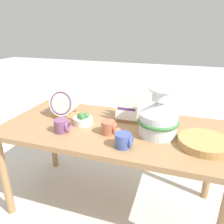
# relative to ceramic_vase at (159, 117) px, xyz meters

# --- Properties ---
(ground_plane) EXTENTS (14.00, 14.00, 0.00)m
(ground_plane) POSITION_rel_ceramic_vase_xyz_m (-0.31, 0.02, -0.80)
(ground_plane) COLOR beige
(display_table) EXTENTS (1.51, 0.73, 0.68)m
(display_table) POSITION_rel_ceramic_vase_xyz_m (-0.31, 0.02, -0.20)
(display_table) COLOR #9E754C
(display_table) RESTS_ON ground_plane
(ceramic_vase) EXTENTS (0.26, 0.26, 0.31)m
(ceramic_vase) POSITION_rel_ceramic_vase_xyz_m (0.00, 0.00, 0.00)
(ceramic_vase) COLOR silver
(ceramic_vase) RESTS_ON display_table
(dish_rack_round_plates) EXTENTS (0.20, 0.17, 0.22)m
(dish_rack_round_plates) POSITION_rel_ceramic_vase_xyz_m (-0.71, 0.08, -0.04)
(dish_rack_round_plates) COLOR tan
(dish_rack_round_plates) RESTS_ON display_table
(dish_rack_square_plates) EXTENTS (0.18, 0.16, 0.18)m
(dish_rack_square_plates) POSITION_rel_ceramic_vase_xyz_m (-0.24, 0.18, -0.07)
(dish_rack_square_plates) COLOR tan
(dish_rack_square_plates) RESTS_ON display_table
(wicker_charger_stack) EXTENTS (0.30, 0.30, 0.04)m
(wicker_charger_stack) POSITION_rel_ceramic_vase_xyz_m (0.27, -0.06, -0.10)
(wicker_charger_stack) COLOR tan
(wicker_charger_stack) RESTS_ON display_table
(mug_terracotta_glaze) EXTENTS (0.10, 0.09, 0.08)m
(mug_terracotta_glaze) POSITION_rel_ceramic_vase_xyz_m (-0.30, -0.08, -0.08)
(mug_terracotta_glaze) COLOR #B76647
(mug_terracotta_glaze) RESTS_ON display_table
(mug_plum_glaze) EXTENTS (0.10, 0.09, 0.08)m
(mug_plum_glaze) POSITION_rel_ceramic_vase_xyz_m (-0.60, -0.15, -0.08)
(mug_plum_glaze) COLOR #7A4770
(mug_plum_glaze) RESTS_ON display_table
(mug_cobalt_glaze) EXTENTS (0.10, 0.09, 0.08)m
(mug_cobalt_glaze) POSITION_rel_ceramic_vase_xyz_m (-0.16, -0.22, -0.08)
(mug_cobalt_glaze) COLOR #42569E
(mug_cobalt_glaze) RESTS_ON display_table
(fruit_bowl) EXTENTS (0.13, 0.13, 0.08)m
(fruit_bowl) POSITION_rel_ceramic_vase_xyz_m (-0.52, -0.01, -0.09)
(fruit_bowl) COLOR white
(fruit_bowl) RESTS_ON display_table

